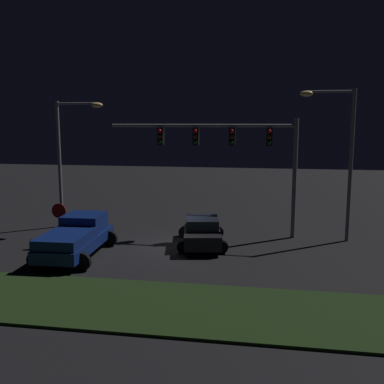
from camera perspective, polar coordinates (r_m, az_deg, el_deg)
ground_plane at (r=23.15m, az=-2.16°, el=-6.86°), size 80.00×80.00×0.00m
grass_median at (r=16.10m, az=-7.89°, el=-13.97°), size 21.80×4.35×0.10m
pickup_truck at (r=21.91m, az=-14.50°, el=-5.35°), size 3.02×5.48×1.80m
car_sedan at (r=22.99m, az=1.28°, el=-5.06°), size 2.96×4.64×1.51m
traffic_signal_gantry at (r=24.58m, az=5.22°, el=5.94°), size 10.32×0.56×6.50m
street_lamp_left at (r=27.45m, az=-15.46°, el=5.51°), size 2.91×0.44×7.51m
street_lamp_right at (r=24.56m, az=18.39°, el=5.62°), size 2.83×0.44×8.00m
stop_sign at (r=23.65m, az=-16.61°, el=-2.99°), size 0.76×0.08×2.23m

